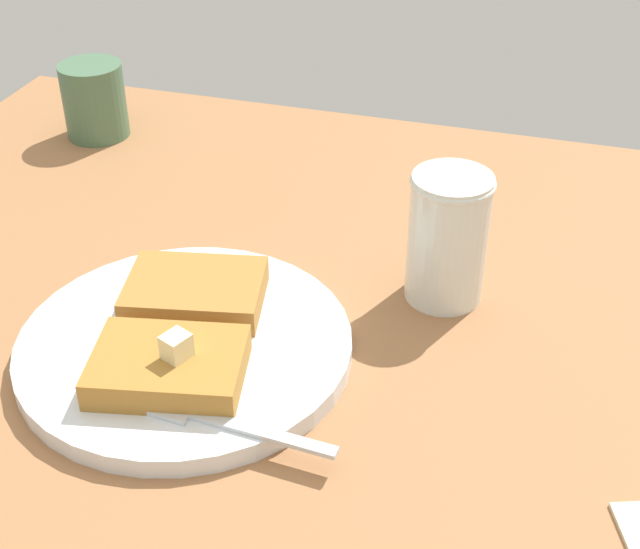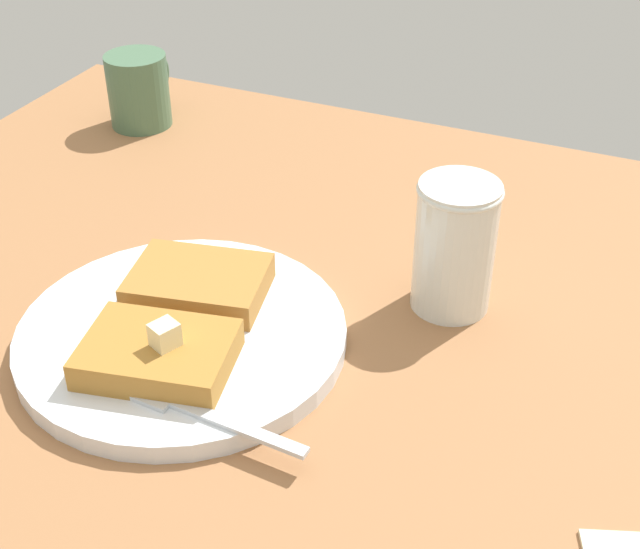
{
  "view_description": "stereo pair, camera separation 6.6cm",
  "coord_description": "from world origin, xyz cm",
  "px_view_note": "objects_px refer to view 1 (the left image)",
  "views": [
    {
      "loc": [
        -41.16,
        -14.31,
        44.16
      ],
      "look_at": [
        10.76,
        1.23,
        6.9
      ],
      "focal_mm": 50.0,
      "sensor_mm": 36.0,
      "label": 1
    },
    {
      "loc": [
        -38.9,
        -20.48,
        44.16
      ],
      "look_at": [
        10.76,
        1.23,
        6.9
      ],
      "focal_mm": 50.0,
      "sensor_mm": 36.0,
      "label": 2
    }
  ],
  "objects_px": {
    "fork": "(205,417)",
    "coffee_mug": "(95,99)",
    "syrup_jar": "(447,244)",
    "plate": "(185,345)"
  },
  "relations": [
    {
      "from": "fork",
      "to": "coffee_mug",
      "type": "height_order",
      "value": "coffee_mug"
    },
    {
      "from": "syrup_jar",
      "to": "coffee_mug",
      "type": "relative_size",
      "value": 1.16
    },
    {
      "from": "coffee_mug",
      "to": "fork",
      "type": "bearing_deg",
      "value": -143.67
    },
    {
      "from": "fork",
      "to": "plate",
      "type": "bearing_deg",
      "value": 32.76
    },
    {
      "from": "plate",
      "to": "fork",
      "type": "bearing_deg",
      "value": -147.24
    },
    {
      "from": "plate",
      "to": "coffee_mug",
      "type": "bearing_deg",
      "value": 37.11
    },
    {
      "from": "plate",
      "to": "syrup_jar",
      "type": "bearing_deg",
      "value": -52.47
    },
    {
      "from": "fork",
      "to": "coffee_mug",
      "type": "bearing_deg",
      "value": 36.33
    },
    {
      "from": "fork",
      "to": "coffee_mug",
      "type": "distance_m",
      "value": 0.48
    },
    {
      "from": "fork",
      "to": "syrup_jar",
      "type": "height_order",
      "value": "syrup_jar"
    }
  ]
}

